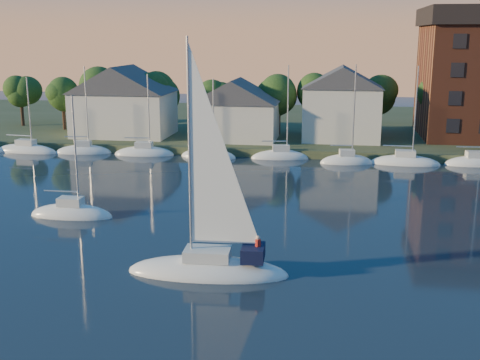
% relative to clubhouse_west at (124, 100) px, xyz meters
% --- Properties ---
extents(shoreline_land, '(160.00, 50.00, 2.00)m').
position_rel_clubhouse_west_xyz_m(shoreline_land, '(22.00, 17.00, -5.93)').
color(shoreline_land, '#334025').
rests_on(shoreline_land, ground).
extents(wooden_dock, '(120.00, 3.00, 1.00)m').
position_rel_clubhouse_west_xyz_m(wooden_dock, '(22.00, -6.00, -5.93)').
color(wooden_dock, brown).
rests_on(wooden_dock, ground).
extents(clubhouse_west, '(13.65, 9.45, 9.64)m').
position_rel_clubhouse_west_xyz_m(clubhouse_west, '(0.00, 0.00, 0.00)').
color(clubhouse_west, beige).
rests_on(clubhouse_west, shoreline_land).
extents(clubhouse_centre, '(11.55, 8.40, 8.08)m').
position_rel_clubhouse_west_xyz_m(clubhouse_centre, '(16.00, -1.00, -0.80)').
color(clubhouse_centre, beige).
rests_on(clubhouse_centre, shoreline_land).
extents(clubhouse_east, '(10.50, 8.40, 9.80)m').
position_rel_clubhouse_west_xyz_m(clubhouse_east, '(30.00, 1.00, 0.07)').
color(clubhouse_east, beige).
rests_on(clubhouse_east, shoreline_land).
extents(tree_line, '(93.40, 5.40, 8.90)m').
position_rel_clubhouse_west_xyz_m(tree_line, '(24.00, 5.00, 1.24)').
color(tree_line, '#3C261B').
rests_on(tree_line, shoreline_land).
extents(moored_fleet, '(79.50, 2.40, 12.05)m').
position_rel_clubhouse_west_xyz_m(moored_fleet, '(18.00, -9.00, -5.83)').
color(moored_fleet, white).
rests_on(moored_fleet, ground).
extents(hero_sailboat, '(10.43, 3.81, 15.76)m').
position_rel_clubhouse_west_xyz_m(hero_sailboat, '(21.82, -45.35, -5.29)').
color(hero_sailboat, white).
rests_on(hero_sailboat, ground).
extents(drifting_sailboat_left, '(7.13, 2.49, 11.15)m').
position_rel_clubhouse_west_xyz_m(drifting_sailboat_left, '(7.86, -35.09, -5.84)').
color(drifting_sailboat_left, white).
rests_on(drifting_sailboat_left, ground).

